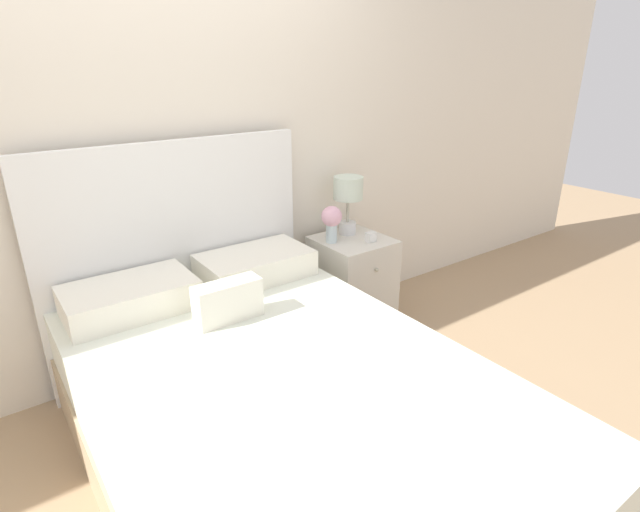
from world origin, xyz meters
name	(u,v)px	position (x,y,z in m)	size (l,w,h in m)	color
ground_plane	(189,357)	(0.00, 0.00, 0.00)	(12.00, 12.00, 0.00)	tan
wall_back	(159,133)	(0.00, 0.07, 1.30)	(8.00, 0.06, 2.60)	silver
bed	(276,406)	(0.00, -1.01, 0.29)	(1.44, 2.19, 1.27)	tan
nightstand	(352,282)	(1.04, -0.24, 0.30)	(0.43, 0.46, 0.60)	silver
table_lamp	(348,195)	(1.08, -0.14, 0.85)	(0.19, 0.19, 0.37)	white
flower_vase	(332,220)	(0.90, -0.20, 0.74)	(0.13, 0.13, 0.23)	silver
alarm_clock	(371,237)	(1.10, -0.34, 0.63)	(0.06, 0.05, 0.06)	white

